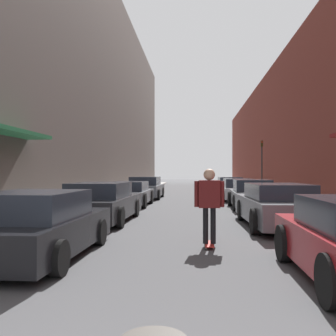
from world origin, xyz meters
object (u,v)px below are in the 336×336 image
skateboarder (209,199)px  parked_car_left_2 (129,194)px  parked_car_right_3 (237,190)px  parked_car_right_4 (230,186)px  parked_car_left_0 (37,226)px  traffic_light (262,161)px  parked_car_right_1 (277,206)px  parked_car_left_3 (146,188)px  parked_car_left_1 (101,203)px  parked_car_right_2 (252,195)px

skateboarder → parked_car_left_2: bearing=109.9°
parked_car_right_3 → parked_car_right_4: 5.71m
parked_car_left_0 → traffic_light: traffic_light is taller
parked_car_right_3 → traffic_light: size_ratio=1.08×
parked_car_right_1 → parked_car_left_3: bearing=115.2°
parked_car_right_1 → skateboarder: bearing=-124.6°
parked_car_right_1 → skateboarder: (-2.17, -3.14, 0.43)m
parked_car_left_1 → traffic_light: (8.20, 16.13, 1.87)m
parked_car_left_0 → parked_car_right_4: parked_car_left_0 is taller
parked_car_left_3 → parked_car_right_2: parked_car_left_3 is taller
parked_car_left_2 → traffic_light: (8.28, 10.26, 1.91)m
parked_car_right_1 → parked_car_right_3: bearing=89.9°
parked_car_left_2 → traffic_light: traffic_light is taller
parked_car_left_3 → skateboarder: bearing=-77.1°
parked_car_right_1 → traffic_light: traffic_light is taller
parked_car_right_1 → parked_car_right_4: size_ratio=1.18×
parked_car_left_1 → parked_car_left_2: bearing=90.8°
parked_car_left_2 → parked_car_right_3: (5.75, 4.04, 0.01)m
skateboarder → traffic_light: traffic_light is taller
skateboarder → parked_car_right_1: bearing=55.4°
parked_car_right_4 → traffic_light: bearing=11.6°
parked_car_left_2 → parked_car_left_3: bearing=88.6°
parked_car_left_0 → parked_car_left_3: (-0.02, 16.42, 0.03)m
parked_car_left_0 → skateboarder: size_ratio=2.41×
parked_car_left_1 → parked_car_right_2: size_ratio=1.22×
traffic_light → parked_car_right_3: bearing=-112.1°
parked_car_left_0 → parked_car_right_1: bearing=38.7°
parked_car_right_1 → parked_car_left_2: bearing=130.4°
parked_car_left_0 → parked_car_left_2: (-0.15, 11.21, -0.03)m
parked_car_left_1 → parked_car_right_3: bearing=60.2°
parked_car_left_0 → parked_car_left_1: (-0.06, 5.34, 0.02)m
parked_car_left_2 → skateboarder: size_ratio=2.52×
parked_car_left_0 → parked_car_right_3: bearing=69.8°
parked_car_left_3 → traffic_light: 9.77m
parked_car_right_4 → skateboarder: (-2.26, -19.62, 0.46)m
traffic_light → parked_car_left_3: bearing=-148.2°
parked_car_left_2 → parked_car_right_1: parked_car_right_1 is taller
parked_car_left_1 → parked_car_right_2: bearing=40.3°
parked_car_left_2 → parked_car_left_1: bearing=-89.2°
parked_car_left_2 → skateboarder: skateboarder is taller
parked_car_right_3 → parked_car_right_4: parked_car_right_4 is taller
parked_car_right_2 → parked_car_left_0: bearing=-119.1°
parked_car_left_1 → parked_car_right_2: parked_car_right_2 is taller
parked_car_left_1 → skateboarder: bearing=-48.9°
parked_car_left_1 → parked_car_left_3: 11.08m
parked_car_left_0 → parked_car_right_3: (5.61, 15.25, -0.01)m
parked_car_left_3 → parked_car_right_4: 7.29m
parked_car_left_1 → parked_car_right_1: size_ratio=0.99×
parked_car_left_2 → parked_car_right_4: 11.36m
parked_car_left_2 → parked_car_right_1: bearing=-49.6°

